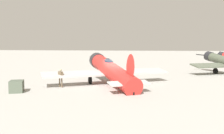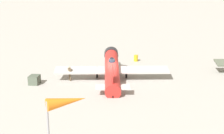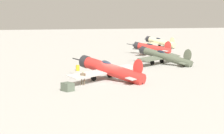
# 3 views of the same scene
# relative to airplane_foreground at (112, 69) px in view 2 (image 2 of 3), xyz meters

# --- Properties ---
(ground_plane) EXTENTS (400.00, 400.00, 0.00)m
(ground_plane) POSITION_rel_airplane_foreground_xyz_m (-0.29, 0.43, -1.43)
(ground_plane) COLOR #A8A59E
(airplane_foreground) EXTENTS (11.70, 10.35, 3.47)m
(airplane_foreground) POSITION_rel_airplane_foreground_xyz_m (0.00, 0.00, 0.00)
(airplane_foreground) COLOR red
(airplane_foreground) RESTS_ON ground_plane
(ground_crew_mechanic) EXTENTS (0.62, 0.40, 1.70)m
(ground_crew_mechanic) POSITION_rel_airplane_foreground_xyz_m (4.08, 2.42, -0.40)
(ground_crew_mechanic) COLOR brown
(ground_crew_mechanic) RESTS_ON ground_plane
(equipment_crate) EXTENTS (1.51, 1.62, 0.97)m
(equipment_crate) POSITION_rel_airplane_foreground_xyz_m (6.53, 5.44, -0.95)
(equipment_crate) COLOR #4C5647
(equipment_crate) RESTS_ON ground_plane
(fuel_drum) EXTENTS (0.60, 0.60, 0.89)m
(fuel_drum) POSITION_rel_airplane_foreground_xyz_m (2.21, -9.53, -0.99)
(fuel_drum) COLOR gold
(fuel_drum) RESTS_ON ground_plane
(windsock_mast) EXTENTS (1.36, 1.80, 6.10)m
(windsock_mast) POSITION_rel_airplane_foreground_xyz_m (-9.77, 18.58, 4.12)
(windsock_mast) COLOR gray
(windsock_mast) RESTS_ON ground_plane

